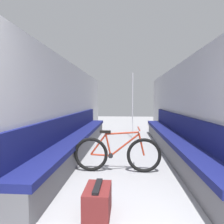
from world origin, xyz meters
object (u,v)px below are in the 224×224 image
Objects in this scene: bench_seat_row_right at (173,141)px; luggage_bag at (98,202)px; grab_pole_near at (133,107)px; bicycle at (117,154)px; bench_seat_row_left at (79,140)px.

bench_seat_row_right is 13.75× the size of luggage_bag.
luggage_bag is at bearing -96.63° from grab_pole_near.
bicycle is at bearing -134.32° from bench_seat_row_right.
bench_seat_row_left is 2.94m from luggage_bag.
bench_seat_row_left reaches higher than luggage_bag.
luggage_bag is (-0.55, -4.76, -0.93)m from grab_pole_near.
bench_seat_row_left is 3.87× the size of bicycle.
bench_seat_row_right is at bearing -64.65° from grab_pole_near.
luggage_bag is (0.88, -2.80, -0.14)m from bench_seat_row_left.
bench_seat_row_left is 2.76× the size of grab_pole_near.
bench_seat_row_right is at bearing 29.41° from bicycle.
bench_seat_row_left is 1.71m from bicycle.
grab_pole_near is 4.89m from luggage_bag.
bench_seat_row_left is 2.37m from bench_seat_row_right.
grab_pole_near is at bearing 66.96° from bicycle.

